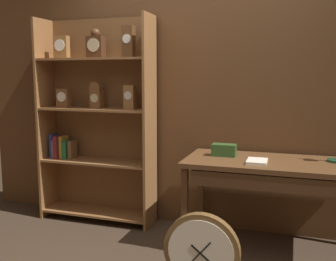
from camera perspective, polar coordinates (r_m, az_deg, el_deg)
name	(u,v)px	position (r m, az deg, el deg)	size (l,w,h in m)	color
back_wood_panel	(199,95)	(3.83, 4.60, 5.19)	(4.80, 0.05, 2.60)	brown
bookshelf	(96,119)	(4.05, -10.42, 1.67)	(1.19, 0.34, 2.06)	brown
workbench	(274,171)	(3.38, 15.11, -5.75)	(1.47, 0.69, 0.78)	brown
toolbox_small	(224,150)	(3.49, 8.14, -2.83)	(0.21, 0.12, 0.11)	#2D5123
open_repair_manual	(257,161)	(3.27, 12.82, -4.41)	(0.16, 0.22, 0.03)	silver
round_clock_large	(201,253)	(2.80, 4.88, -17.33)	(0.53, 0.11, 0.57)	brown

